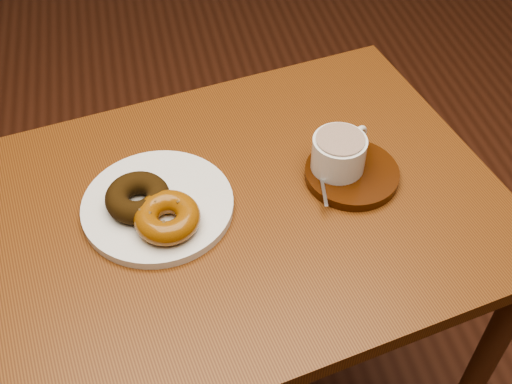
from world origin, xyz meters
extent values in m
plane|color=#502719|center=(0.00, 0.00, 0.00)|extent=(6.00, 6.00, 0.00)
cube|color=brown|center=(-0.13, -0.20, 0.78)|extent=(0.95, 0.77, 0.03)
cylinder|color=#4F2A16|center=(0.29, -0.41, 0.38)|extent=(0.05, 0.05, 0.76)
cylinder|color=#4F2A16|center=(-0.55, 0.01, 0.38)|extent=(0.05, 0.05, 0.76)
cylinder|color=#4F2A16|center=(0.20, 0.14, 0.38)|extent=(0.05, 0.05, 0.76)
cylinder|color=white|center=(-0.27, -0.19, 0.80)|extent=(0.34, 0.34, 0.02)
torus|color=black|center=(-0.30, -0.19, 0.83)|extent=(0.10, 0.10, 0.04)
torus|color=#8A4F0F|center=(-0.26, -0.24, 0.83)|extent=(0.12, 0.12, 0.04)
cube|color=#4C3619|center=(-0.23, -0.24, 0.85)|extent=(0.01, 0.00, 0.00)
cube|color=#4C3619|center=(-0.23, -0.22, 0.85)|extent=(0.01, 0.01, 0.00)
cube|color=#4C3619|center=(-0.25, -0.21, 0.85)|extent=(0.01, 0.01, 0.00)
cube|color=#4C3619|center=(-0.27, -0.21, 0.85)|extent=(0.01, 0.01, 0.00)
cube|color=#4C3619|center=(-0.29, -0.22, 0.85)|extent=(0.01, 0.01, 0.00)
cube|color=#4C3619|center=(-0.29, -0.24, 0.85)|extent=(0.01, 0.00, 0.00)
cube|color=#4C3619|center=(-0.29, -0.26, 0.85)|extent=(0.01, 0.01, 0.00)
cube|color=#4C3619|center=(-0.27, -0.27, 0.85)|extent=(0.01, 0.01, 0.00)
cube|color=#4C3619|center=(-0.25, -0.27, 0.85)|extent=(0.01, 0.01, 0.00)
cube|color=#4C3619|center=(-0.23, -0.26, 0.85)|extent=(0.01, 0.01, 0.00)
cylinder|color=#371807|center=(0.06, -0.18, 0.80)|extent=(0.16, 0.16, 0.02)
cylinder|color=white|center=(0.04, -0.17, 0.84)|extent=(0.09, 0.09, 0.06)
cylinder|color=#552B1D|center=(0.04, -0.17, 0.88)|extent=(0.08, 0.08, 0.00)
torus|color=white|center=(0.08, -0.14, 0.85)|extent=(0.04, 0.03, 0.04)
ellipsoid|color=silver|center=(0.01, -0.17, 0.82)|extent=(0.02, 0.03, 0.01)
cube|color=silver|center=(0.00, -0.22, 0.82)|extent=(0.02, 0.08, 0.00)
camera|label=1|loc=(-0.26, -0.90, 1.58)|focal=45.00mm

